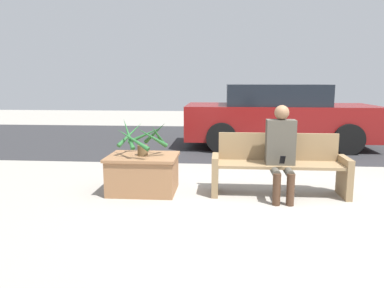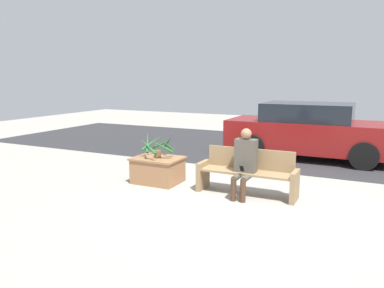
{
  "view_description": "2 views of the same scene",
  "coord_description": "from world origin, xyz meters",
  "px_view_note": "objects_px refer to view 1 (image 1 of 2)",
  "views": [
    {
      "loc": [
        -0.65,
        -4.94,
        1.62
      ],
      "look_at": [
        -1.1,
        0.62,
        0.67
      ],
      "focal_mm": 35.0,
      "sensor_mm": 36.0,
      "label": 1
    },
    {
      "loc": [
        2.24,
        -6.34,
        2.2
      ],
      "look_at": [
        -1.09,
        0.52,
        0.85
      ],
      "focal_mm": 35.0,
      "sensor_mm": 36.0,
      "label": 2
    }
  ],
  "objects_px": {
    "bench": "(279,165)",
    "person_seated": "(281,148)",
    "planter_box": "(143,172)",
    "parked_car": "(278,116)",
    "potted_plant": "(143,138)"
  },
  "relations": [
    {
      "from": "bench",
      "to": "parked_car",
      "type": "bearing_deg",
      "value": 82.19
    },
    {
      "from": "planter_box",
      "to": "potted_plant",
      "type": "distance_m",
      "value": 0.51
    },
    {
      "from": "person_seated",
      "to": "parked_car",
      "type": "distance_m",
      "value": 4.15
    },
    {
      "from": "bench",
      "to": "potted_plant",
      "type": "relative_size",
      "value": 2.55
    },
    {
      "from": "bench",
      "to": "person_seated",
      "type": "relative_size",
      "value": 1.48
    },
    {
      "from": "bench",
      "to": "potted_plant",
      "type": "distance_m",
      "value": 1.98
    },
    {
      "from": "person_seated",
      "to": "planter_box",
      "type": "relative_size",
      "value": 1.28
    },
    {
      "from": "person_seated",
      "to": "planter_box",
      "type": "height_order",
      "value": "person_seated"
    },
    {
      "from": "planter_box",
      "to": "parked_car",
      "type": "xyz_separation_m",
      "value": [
        2.5,
        4.0,
        0.47
      ]
    },
    {
      "from": "bench",
      "to": "planter_box",
      "type": "distance_m",
      "value": 1.96
    },
    {
      "from": "bench",
      "to": "parked_car",
      "type": "xyz_separation_m",
      "value": [
        0.54,
        3.94,
        0.33
      ]
    },
    {
      "from": "person_seated",
      "to": "potted_plant",
      "type": "xyz_separation_m",
      "value": [
        -1.94,
        0.11,
        0.1
      ]
    },
    {
      "from": "planter_box",
      "to": "potted_plant",
      "type": "relative_size",
      "value": 1.35
    },
    {
      "from": "potted_plant",
      "to": "parked_car",
      "type": "relative_size",
      "value": 0.17
    },
    {
      "from": "bench",
      "to": "person_seated",
      "type": "bearing_deg",
      "value": -91.82
    }
  ]
}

